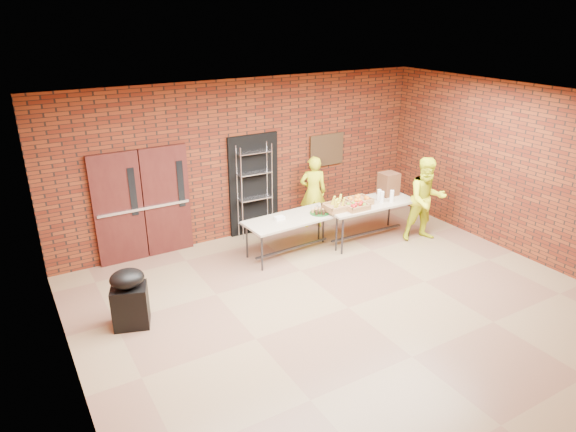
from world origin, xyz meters
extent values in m
cube|color=brown|center=(0.00, 0.00, -0.02)|extent=(8.00, 7.00, 0.04)
cube|color=silver|center=(0.00, 0.00, 3.22)|extent=(8.00, 7.00, 0.04)
cube|color=maroon|center=(0.00, 3.52, 1.60)|extent=(8.00, 0.04, 3.20)
cube|color=maroon|center=(-4.02, 0.00, 1.60)|extent=(0.04, 7.00, 3.20)
cube|color=maroon|center=(4.02, 0.00, 1.60)|extent=(0.04, 7.00, 3.20)
cube|color=#431813|center=(-2.65, 3.44, 1.05)|extent=(0.88, 0.08, 2.10)
cube|color=#431813|center=(-1.75, 3.44, 1.05)|extent=(0.88, 0.08, 2.10)
cube|color=black|center=(-2.37, 3.39, 1.35)|extent=(0.12, 0.02, 0.90)
cube|color=black|center=(-1.47, 3.39, 1.35)|extent=(0.12, 0.02, 0.90)
cube|color=silver|center=(-2.20, 3.38, 1.00)|extent=(1.70, 0.04, 0.05)
cube|color=black|center=(0.10, 3.46, 1.05)|extent=(1.10, 0.06, 2.10)
cube|color=#392716|center=(1.90, 3.45, 1.55)|extent=(0.85, 0.04, 0.70)
cube|color=tan|center=(0.22, 2.12, 0.74)|extent=(1.88, 0.87, 0.04)
cube|color=#2F2F34|center=(0.22, 2.12, 0.12)|extent=(1.64, 0.13, 0.03)
cylinder|color=#2F2F34|center=(-0.59, 2.42, 0.36)|extent=(0.04, 0.04, 0.72)
cylinder|color=#2F2F34|center=(1.04, 2.42, 0.36)|extent=(0.04, 0.04, 0.72)
cylinder|color=#2F2F34|center=(-0.59, 1.81, 0.36)|extent=(0.04, 0.04, 0.72)
cylinder|color=#2F2F34|center=(1.04, 1.81, 0.36)|extent=(0.04, 0.04, 0.72)
cube|color=tan|center=(1.91, 1.95, 0.78)|extent=(1.97, 0.86, 0.04)
cube|color=#2F2F34|center=(1.91, 1.95, 0.13)|extent=(1.73, 0.09, 0.03)
cylinder|color=#2F2F34|center=(1.05, 2.27, 0.38)|extent=(0.04, 0.04, 0.76)
cylinder|color=#2F2F34|center=(2.78, 2.27, 0.38)|extent=(0.04, 0.04, 0.76)
cylinder|color=#2F2F34|center=(1.05, 1.62, 0.38)|extent=(0.04, 0.04, 0.76)
cylinder|color=#2F2F34|center=(2.78, 1.62, 0.38)|extent=(0.04, 0.04, 0.76)
cube|color=#AB8045|center=(1.13, 1.94, 0.84)|extent=(0.50, 0.39, 0.08)
cube|color=#AB8045|center=(1.69, 1.99, 0.84)|extent=(0.49, 0.38, 0.08)
cube|color=#AB8045|center=(1.47, 1.78, 0.83)|extent=(0.45, 0.35, 0.07)
cylinder|color=#15511B|center=(0.80, 2.04, 0.76)|extent=(0.38, 0.38, 0.01)
cube|color=white|center=(-0.03, 2.17, 0.79)|extent=(0.19, 0.12, 0.06)
cube|color=brown|center=(2.56, 2.11, 1.04)|extent=(0.36, 0.32, 0.48)
cylinder|color=white|center=(2.13, 1.81, 0.92)|extent=(0.08, 0.08, 0.24)
cylinder|color=white|center=(2.34, 1.74, 0.92)|extent=(0.08, 0.08, 0.24)
cylinder|color=white|center=(2.17, 1.93, 0.92)|extent=(0.08, 0.08, 0.23)
cube|color=black|center=(-3.08, 1.27, 0.32)|extent=(0.62, 0.56, 0.65)
ellipsoid|color=black|center=(-3.08, 1.27, 0.79)|extent=(0.61, 0.56, 0.28)
imported|color=yellow|center=(1.32, 3.08, 0.79)|extent=(0.68, 0.57, 1.57)
imported|color=yellow|center=(2.91, 1.36, 0.86)|extent=(1.00, 0.88, 1.73)
camera|label=1|loc=(-4.39, -5.56, 4.40)|focal=32.00mm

